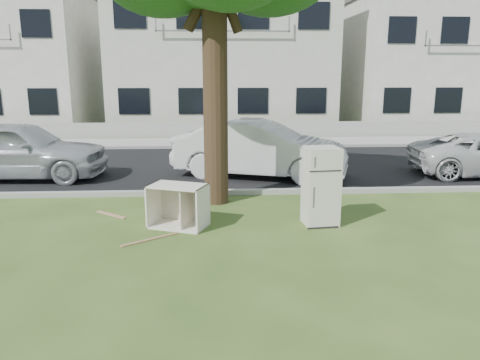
{
  "coord_description": "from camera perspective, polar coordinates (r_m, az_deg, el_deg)",
  "views": [
    {
      "loc": [
        -0.42,
        -8.58,
        2.92
      ],
      "look_at": [
        0.07,
        0.6,
        0.79
      ],
      "focal_mm": 35.0,
      "sensor_mm": 36.0,
      "label": 1
    }
  ],
  "objects": [
    {
      "name": "townhouse_right",
      "position": [
        28.89,
        23.0,
        13.05
      ],
      "size": [
        10.2,
        8.16,
        6.84
      ],
      "color": "silver",
      "rests_on": "ground"
    },
    {
      "name": "plank_b",
      "position": [
        10.15,
        -15.43,
        -4.1
      ],
      "size": [
        0.71,
        0.58,
        0.02
      ],
      "primitive_type": "cube",
      "rotation": [
        0.0,
        0.0,
        -0.66
      ],
      "color": "#AC785A",
      "rests_on": "ground"
    },
    {
      "name": "plank_c",
      "position": [
        10.13,
        -9.67,
        -3.85
      ],
      "size": [
        0.42,
        0.65,
        0.02
      ],
      "primitive_type": "cube",
      "rotation": [
        0.0,
        0.0,
        1.05
      ],
      "color": "tan",
      "rests_on": "ground"
    },
    {
      "name": "car_left",
      "position": [
        14.34,
        -25.47,
        3.35
      ],
      "size": [
        4.88,
        2.12,
        1.64
      ],
      "primitive_type": "imported",
      "rotation": [
        0.0,
        0.0,
        1.53
      ],
      "color": "#ADAFB4",
      "rests_on": "ground"
    },
    {
      "name": "kerb_near",
      "position": [
        11.41,
        -0.88,
        -1.78
      ],
      "size": [
        120.0,
        0.18,
        0.12
      ],
      "primitive_type": "cube",
      "color": "gray",
      "rests_on": "ground"
    },
    {
      "name": "kerb_far",
      "position": [
        18.36,
        -1.75,
        3.89
      ],
      "size": [
        120.0,
        0.18,
        0.12
      ],
      "primitive_type": "cube",
      "color": "gray",
      "rests_on": "ground"
    },
    {
      "name": "townhouse_center",
      "position": [
        26.09,
        -2.25,
        14.81
      ],
      "size": [
        11.22,
        8.16,
        7.44
      ],
      "color": "beige",
      "rests_on": "ground"
    },
    {
      "name": "road",
      "position": [
        14.87,
        -1.41,
        1.74
      ],
      "size": [
        120.0,
        7.0,
        0.01
      ],
      "primitive_type": "cube",
      "color": "black",
      "rests_on": "ground"
    },
    {
      "name": "cabinet",
      "position": [
        9.06,
        -7.55,
        -3.14
      ],
      "size": [
        1.23,
        0.99,
        0.83
      ],
      "primitive_type": "cube",
      "rotation": [
        0.0,
        0.0,
        -0.36
      ],
      "color": "white",
      "rests_on": "ground"
    },
    {
      "name": "car_center",
      "position": [
        13.23,
        2.45,
        3.8
      ],
      "size": [
        5.12,
        3.15,
        1.59
      ],
      "primitive_type": "imported",
      "rotation": [
        0.0,
        0.0,
        1.24
      ],
      "color": "silver",
      "rests_on": "ground"
    },
    {
      "name": "low_wall",
      "position": [
        21.33,
        -1.96,
        6.12
      ],
      "size": [
        120.0,
        0.15,
        0.7
      ],
      "primitive_type": "cube",
      "color": "gray",
      "rests_on": "ground"
    },
    {
      "name": "sidewalk",
      "position": [
        19.8,
        -1.85,
        4.57
      ],
      "size": [
        120.0,
        2.8,
        0.01
      ],
      "primitive_type": "cube",
      "color": "gray",
      "rests_on": "ground"
    },
    {
      "name": "plank_a",
      "position": [
        8.54,
        -10.92,
        -7.13
      ],
      "size": [
        0.95,
        0.7,
        0.02
      ],
      "primitive_type": "cube",
      "rotation": [
        0.0,
        0.0,
        0.61
      ],
      "color": "olive",
      "rests_on": "ground"
    },
    {
      "name": "ground",
      "position": [
        9.07,
        -0.27,
        -5.74
      ],
      "size": [
        120.0,
        120.0,
        0.0
      ],
      "primitive_type": "plane",
      "color": "#324F1C"
    },
    {
      "name": "fridge",
      "position": [
        9.18,
        9.85,
        -0.75
      ],
      "size": [
        0.69,
        0.65,
        1.52
      ],
      "primitive_type": "cube",
      "rotation": [
        0.0,
        0.0,
        0.11
      ],
      "color": "silver",
      "rests_on": "ground"
    }
  ]
}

